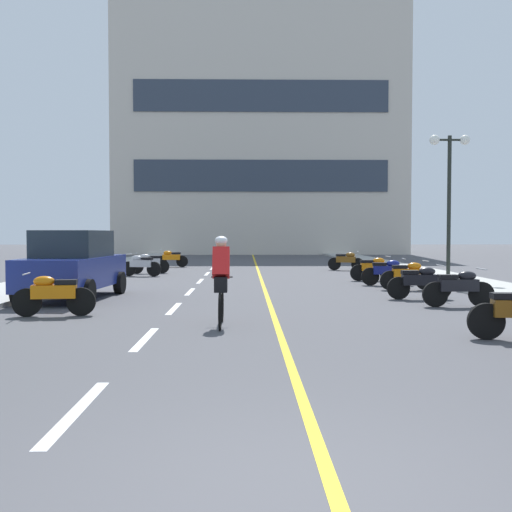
{
  "coord_description": "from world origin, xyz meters",
  "views": [
    {
      "loc": [
        -0.35,
        -3.83,
        1.74
      ],
      "look_at": [
        0.0,
        15.8,
        1.0
      ],
      "focal_mm": 42.03,
      "sensor_mm": 36.0,
      "label": 1
    }
  ],
  "objects_px": {
    "motorcycle_10": "(149,263)",
    "motorcycle_12": "(171,258)",
    "motorcycle_3": "(53,294)",
    "cyclist_rider": "(221,279)",
    "motorcycle_4": "(459,287)",
    "motorcycle_8": "(374,268)",
    "parked_car_near": "(73,264)",
    "motorcycle_7": "(387,271)",
    "street_lamp_mid": "(449,174)",
    "motorcycle_11": "(346,260)",
    "motorcycle_9": "(141,265)",
    "motorcycle_5": "(420,282)",
    "motorcycle_6": "(408,275)"
  },
  "relations": [
    {
      "from": "motorcycle_10",
      "to": "motorcycle_12",
      "type": "relative_size",
      "value": 1.0
    },
    {
      "from": "motorcycle_3",
      "to": "cyclist_rider",
      "type": "xyz_separation_m",
      "value": [
        3.57,
        -1.32,
        0.41
      ]
    },
    {
      "from": "motorcycle_4",
      "to": "motorcycle_8",
      "type": "height_order",
      "value": "same"
    },
    {
      "from": "parked_car_near",
      "to": "motorcycle_4",
      "type": "bearing_deg",
      "value": -11.49
    },
    {
      "from": "motorcycle_4",
      "to": "cyclist_rider",
      "type": "bearing_deg",
      "value": -153.47
    },
    {
      "from": "motorcycle_7",
      "to": "motorcycle_3",
      "type": "bearing_deg",
      "value": -140.35
    },
    {
      "from": "motorcycle_3",
      "to": "motorcycle_10",
      "type": "distance_m",
      "value": 13.43
    },
    {
      "from": "street_lamp_mid",
      "to": "motorcycle_4",
      "type": "bearing_deg",
      "value": -107.08
    },
    {
      "from": "motorcycle_12",
      "to": "motorcycle_3",
      "type": "bearing_deg",
      "value": -90.61
    },
    {
      "from": "motorcycle_7",
      "to": "motorcycle_11",
      "type": "relative_size",
      "value": 1.03
    },
    {
      "from": "motorcycle_9",
      "to": "motorcycle_5",
      "type": "bearing_deg",
      "value": -44.6
    },
    {
      "from": "street_lamp_mid",
      "to": "parked_car_near",
      "type": "xyz_separation_m",
      "value": [
        -11.93,
        -5.59,
        -2.98
      ]
    },
    {
      "from": "street_lamp_mid",
      "to": "parked_car_near",
      "type": "bearing_deg",
      "value": -154.88
    },
    {
      "from": "motorcycle_7",
      "to": "motorcycle_8",
      "type": "height_order",
      "value": "same"
    },
    {
      "from": "motorcycle_9",
      "to": "motorcycle_12",
      "type": "height_order",
      "value": "same"
    },
    {
      "from": "motorcycle_4",
      "to": "motorcycle_11",
      "type": "bearing_deg",
      "value": 91.2
    },
    {
      "from": "motorcycle_12",
      "to": "cyclist_rider",
      "type": "xyz_separation_m",
      "value": [
        3.37,
        -19.68,
        0.41
      ]
    },
    {
      "from": "street_lamp_mid",
      "to": "motorcycle_7",
      "type": "distance_m",
      "value": 4.64
    },
    {
      "from": "street_lamp_mid",
      "to": "motorcycle_9",
      "type": "distance_m",
      "value": 12.42
    },
    {
      "from": "motorcycle_12",
      "to": "motorcycle_4",
      "type": "bearing_deg",
      "value": -62.34
    },
    {
      "from": "motorcycle_12",
      "to": "motorcycle_5",
      "type": "bearing_deg",
      "value": -61.15
    },
    {
      "from": "motorcycle_4",
      "to": "cyclist_rider",
      "type": "xyz_separation_m",
      "value": [
        -5.5,
        -2.75,
        0.41
      ]
    },
    {
      "from": "motorcycle_7",
      "to": "motorcycle_6",
      "type": "bearing_deg",
      "value": -81.26
    },
    {
      "from": "street_lamp_mid",
      "to": "cyclist_rider",
      "type": "xyz_separation_m",
      "value": [
        -7.82,
        -10.29,
        -3.01
      ]
    },
    {
      "from": "street_lamp_mid",
      "to": "motorcycle_6",
      "type": "xyz_separation_m",
      "value": [
        -2.38,
        -3.34,
        -3.42
      ]
    },
    {
      "from": "parked_car_near",
      "to": "motorcycle_3",
      "type": "xyz_separation_m",
      "value": [
        0.54,
        -3.38,
        -0.44
      ]
    },
    {
      "from": "street_lamp_mid",
      "to": "motorcycle_4",
      "type": "height_order",
      "value": "street_lamp_mid"
    },
    {
      "from": "motorcycle_6",
      "to": "motorcycle_10",
      "type": "xyz_separation_m",
      "value": [
        -9.16,
        7.8,
        0.0
      ]
    },
    {
      "from": "motorcycle_5",
      "to": "motorcycle_7",
      "type": "distance_m",
      "value": 4.2
    },
    {
      "from": "motorcycle_4",
      "to": "motorcycle_10",
      "type": "bearing_deg",
      "value": 127.51
    },
    {
      "from": "motorcycle_7",
      "to": "motorcycle_10",
      "type": "relative_size",
      "value": 1.01
    },
    {
      "from": "motorcycle_5",
      "to": "motorcycle_6",
      "type": "relative_size",
      "value": 1.0
    },
    {
      "from": "street_lamp_mid",
      "to": "motorcycle_9",
      "type": "relative_size",
      "value": 3.09
    },
    {
      "from": "motorcycle_11",
      "to": "street_lamp_mid",
      "type": "bearing_deg",
      "value": -68.08
    },
    {
      "from": "street_lamp_mid",
      "to": "motorcycle_8",
      "type": "relative_size",
      "value": 3.04
    },
    {
      "from": "motorcycle_3",
      "to": "motorcycle_12",
      "type": "bearing_deg",
      "value": 89.39
    },
    {
      "from": "motorcycle_8",
      "to": "motorcycle_9",
      "type": "bearing_deg",
      "value": 164.11
    },
    {
      "from": "motorcycle_3",
      "to": "motorcycle_5",
      "type": "height_order",
      "value": "same"
    },
    {
      "from": "motorcycle_8",
      "to": "motorcycle_12",
      "type": "relative_size",
      "value": 1.0
    },
    {
      "from": "motorcycle_3",
      "to": "motorcycle_10",
      "type": "relative_size",
      "value": 1.0
    },
    {
      "from": "motorcycle_10",
      "to": "motorcycle_3",
      "type": "bearing_deg",
      "value": -89.36
    },
    {
      "from": "parked_car_near",
      "to": "motorcycle_10",
      "type": "relative_size",
      "value": 2.54
    },
    {
      "from": "motorcycle_11",
      "to": "cyclist_rider",
      "type": "height_order",
      "value": "cyclist_rider"
    },
    {
      "from": "motorcycle_4",
      "to": "motorcycle_11",
      "type": "height_order",
      "value": "same"
    },
    {
      "from": "motorcycle_3",
      "to": "parked_car_near",
      "type": "bearing_deg",
      "value": 99.14
    },
    {
      "from": "cyclist_rider",
      "to": "street_lamp_mid",
      "type": "bearing_deg",
      "value": 52.78
    },
    {
      "from": "motorcycle_4",
      "to": "motorcycle_12",
      "type": "height_order",
      "value": "same"
    },
    {
      "from": "motorcycle_8",
      "to": "motorcycle_9",
      "type": "distance_m",
      "value": 9.3
    },
    {
      "from": "motorcycle_3",
      "to": "motorcycle_11",
      "type": "relative_size",
      "value": 1.03
    },
    {
      "from": "motorcycle_7",
      "to": "motorcycle_9",
      "type": "distance_m",
      "value": 10.05
    }
  ]
}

